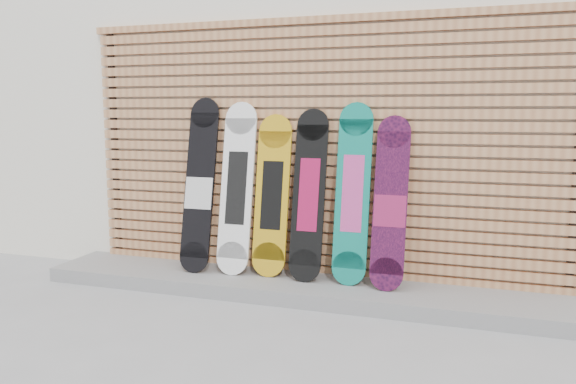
{
  "coord_description": "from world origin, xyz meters",
  "views": [
    {
      "loc": [
        1.1,
        -3.65,
        1.51
      ],
      "look_at": [
        -0.33,
        0.75,
        0.85
      ],
      "focal_mm": 35.0,
      "sensor_mm": 36.0,
      "label": 1
    }
  ],
  "objects_px": {
    "snowboard_1": "(237,188)",
    "snowboard_5": "(390,204)",
    "snowboard_3": "(309,195)",
    "snowboard_0": "(200,186)",
    "snowboard_4": "(353,193)",
    "snowboard_2": "(272,195)"
  },
  "relations": [
    {
      "from": "snowboard_2",
      "to": "snowboard_4",
      "type": "xyz_separation_m",
      "value": [
        0.7,
        -0.01,
        0.05
      ]
    },
    {
      "from": "snowboard_1",
      "to": "snowboard_3",
      "type": "distance_m",
      "value": 0.65
    },
    {
      "from": "snowboard_3",
      "to": "snowboard_5",
      "type": "distance_m",
      "value": 0.68
    },
    {
      "from": "snowboard_2",
      "to": "snowboard_5",
      "type": "xyz_separation_m",
      "value": [
        1.01,
        -0.04,
        -0.01
      ]
    },
    {
      "from": "snowboard_1",
      "to": "snowboard_4",
      "type": "height_order",
      "value": "snowboard_1"
    },
    {
      "from": "snowboard_1",
      "to": "snowboard_5",
      "type": "bearing_deg",
      "value": -0.74
    },
    {
      "from": "snowboard_0",
      "to": "snowboard_5",
      "type": "xyz_separation_m",
      "value": [
        1.67,
        0.01,
        -0.08
      ]
    },
    {
      "from": "snowboard_0",
      "to": "snowboard_1",
      "type": "bearing_deg",
      "value": 3.77
    },
    {
      "from": "snowboard_1",
      "to": "snowboard_2",
      "type": "xyz_separation_m",
      "value": [
        0.32,
        0.02,
        -0.05
      ]
    },
    {
      "from": "snowboard_0",
      "to": "snowboard_2",
      "type": "relative_size",
      "value": 1.11
    },
    {
      "from": "snowboard_1",
      "to": "snowboard_5",
      "type": "height_order",
      "value": "snowboard_1"
    },
    {
      "from": "snowboard_3",
      "to": "snowboard_5",
      "type": "xyz_separation_m",
      "value": [
        0.68,
        -0.02,
        -0.04
      ]
    },
    {
      "from": "snowboard_4",
      "to": "snowboard_5",
      "type": "xyz_separation_m",
      "value": [
        0.31,
        -0.03,
        -0.06
      ]
    },
    {
      "from": "snowboard_0",
      "to": "snowboard_3",
      "type": "xyz_separation_m",
      "value": [
        1.0,
        0.02,
        -0.04
      ]
    },
    {
      "from": "snowboard_1",
      "to": "snowboard_2",
      "type": "distance_m",
      "value": 0.32
    },
    {
      "from": "snowboard_4",
      "to": "snowboard_1",
      "type": "bearing_deg",
      "value": -179.3
    },
    {
      "from": "snowboard_0",
      "to": "snowboard_4",
      "type": "distance_m",
      "value": 1.36
    },
    {
      "from": "snowboard_1",
      "to": "snowboard_5",
      "type": "distance_m",
      "value": 1.33
    },
    {
      "from": "snowboard_1",
      "to": "snowboard_4",
      "type": "bearing_deg",
      "value": 0.7
    },
    {
      "from": "snowboard_1",
      "to": "snowboard_4",
      "type": "xyz_separation_m",
      "value": [
        1.02,
        0.01,
        -0.0
      ]
    },
    {
      "from": "snowboard_4",
      "to": "snowboard_5",
      "type": "height_order",
      "value": "snowboard_4"
    },
    {
      "from": "snowboard_2",
      "to": "snowboard_4",
      "type": "distance_m",
      "value": 0.7
    }
  ]
}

